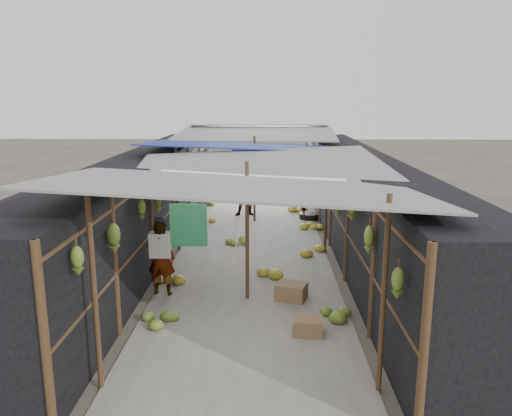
# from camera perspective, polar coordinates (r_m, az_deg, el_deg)

# --- Properties ---
(ground) EXTENTS (80.00, 80.00, 0.00)m
(ground) POSITION_cam_1_polar(r_m,az_deg,el_deg) (6.89, -1.95, -20.03)
(ground) COLOR #6B6356
(ground) RESTS_ON ground
(aisle_slab) EXTENTS (3.60, 16.00, 0.02)m
(aisle_slab) POSITION_cam_1_polar(r_m,az_deg,el_deg) (12.85, -0.42, -4.22)
(aisle_slab) COLOR #9E998E
(aisle_slab) RESTS_ON ground
(stall_left) EXTENTS (1.40, 15.00, 2.30)m
(stall_left) POSITION_cam_1_polar(r_m,az_deg,el_deg) (12.93, -12.48, 0.80)
(stall_left) COLOR black
(stall_left) RESTS_ON ground
(stall_right) EXTENTS (1.40, 15.00, 2.30)m
(stall_right) POSITION_cam_1_polar(r_m,az_deg,el_deg) (12.79, 11.76, 0.70)
(stall_right) COLOR black
(stall_right) RESTS_ON ground
(crate_near) EXTENTS (0.50, 0.41, 0.28)m
(crate_near) POSITION_cam_1_polar(r_m,az_deg,el_deg) (8.20, 5.92, -13.32)
(crate_near) COLOR #99724E
(crate_near) RESTS_ON ground
(crate_mid) EXTENTS (0.65, 0.58, 0.32)m
(crate_mid) POSITION_cam_1_polar(r_m,az_deg,el_deg) (9.46, 4.06, -9.53)
(crate_mid) COLOR #99724E
(crate_mid) RESTS_ON ground
(crate_back) EXTENTS (0.58, 0.53, 0.31)m
(crate_back) POSITION_cam_1_polar(r_m,az_deg,el_deg) (18.38, -0.24, 1.35)
(crate_back) COLOR #99724E
(crate_back) RESTS_ON ground
(black_basin) EXTENTS (0.63, 0.63, 0.19)m
(black_basin) POSITION_cam_1_polar(r_m,az_deg,el_deg) (15.62, 6.10, -0.94)
(black_basin) COLOR black
(black_basin) RESTS_ON ground
(vendor_elderly) EXTENTS (0.58, 0.42, 1.48)m
(vendor_elderly) POSITION_cam_1_polar(r_m,az_deg,el_deg) (9.64, -10.79, -5.65)
(vendor_elderly) COLOR white
(vendor_elderly) RESTS_ON ground
(shopper_blue) EXTENTS (0.86, 0.69, 1.71)m
(shopper_blue) POSITION_cam_1_polar(r_m,az_deg,el_deg) (15.79, -0.94, 2.09)
(shopper_blue) COLOR navy
(shopper_blue) RESTS_ON ground
(vendor_seated) EXTENTS (0.31, 0.54, 0.83)m
(vendor_seated) POSITION_cam_1_polar(r_m,az_deg,el_deg) (15.56, 5.38, 0.23)
(vendor_seated) COLOR #49453F
(vendor_seated) RESTS_ON ground
(market_canopy) EXTENTS (5.62, 15.20, 2.77)m
(market_canopy) POSITION_cam_1_polar(r_m,az_deg,el_deg) (12.71, -0.28, 6.64)
(market_canopy) COLOR brown
(market_canopy) RESTS_ON ground
(hanging_bananas) EXTENTS (3.96, 13.91, 0.83)m
(hanging_bananas) POSITION_cam_1_polar(r_m,az_deg,el_deg) (12.69, -0.87, 3.14)
(hanging_bananas) COLOR olive
(hanging_bananas) RESTS_ON ground
(floor_bananas) EXTENTS (3.93, 10.18, 0.33)m
(floor_bananas) POSITION_cam_1_polar(r_m,az_deg,el_deg) (12.83, -0.41, -3.60)
(floor_bananas) COLOR olive
(floor_bananas) RESTS_ON ground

